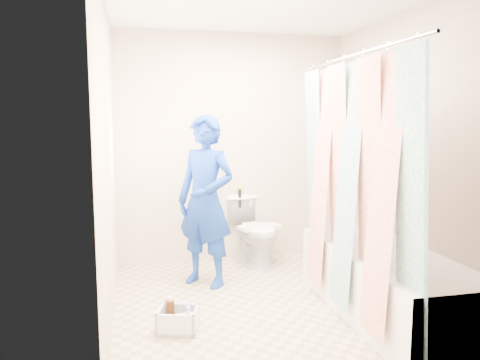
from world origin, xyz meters
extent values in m
plane|color=tan|center=(0.00, 0.00, 0.00)|extent=(2.60, 2.60, 0.00)
cube|color=white|center=(0.00, 0.00, 2.40)|extent=(2.40, 2.60, 0.02)
cube|color=tan|center=(0.00, 1.30, 1.20)|extent=(2.40, 0.02, 2.40)
cube|color=tan|center=(0.00, -1.30, 1.20)|extent=(2.40, 0.02, 2.40)
cube|color=tan|center=(-1.20, 0.00, 1.20)|extent=(0.02, 2.60, 2.40)
cube|color=tan|center=(1.20, 0.00, 1.20)|extent=(0.02, 2.60, 2.40)
cube|color=white|center=(0.85, -0.43, 0.25)|extent=(0.70, 1.75, 0.50)
cube|color=white|center=(0.85, -0.43, 0.46)|extent=(0.58, 1.63, 0.06)
cylinder|color=silver|center=(0.52, -0.43, 1.95)|extent=(0.02, 1.90, 0.02)
cube|color=white|center=(0.52, -0.43, 1.02)|extent=(0.06, 1.75, 1.80)
imported|color=white|center=(0.19, 1.08, 0.35)|extent=(0.55, 0.76, 0.70)
cube|color=white|center=(0.22, 0.97, 0.41)|extent=(0.46, 0.28, 0.03)
cylinder|color=black|center=(0.07, 1.24, 0.68)|extent=(0.03, 0.03, 0.21)
cylinder|color=yellow|center=(0.07, 1.24, 0.79)|extent=(0.06, 0.06, 0.03)
cylinder|color=silver|center=(0.20, 1.28, 0.66)|extent=(0.03, 0.03, 0.17)
imported|color=#1030A5|center=(-0.39, 0.58, 0.77)|extent=(0.67, 0.65, 1.55)
cube|color=silver|center=(-0.74, -0.35, 0.01)|extent=(0.33, 0.29, 0.03)
cube|color=silver|center=(-0.86, -0.32, 0.08)|extent=(0.08, 0.22, 0.17)
cube|color=silver|center=(-0.62, -0.39, 0.08)|extent=(0.08, 0.22, 0.17)
cube|color=silver|center=(-0.77, -0.45, 0.08)|extent=(0.27, 0.10, 0.17)
cube|color=silver|center=(-0.71, -0.26, 0.08)|extent=(0.27, 0.10, 0.17)
cylinder|color=#3C200C|center=(-0.79, -0.30, 0.12)|extent=(0.06, 0.06, 0.18)
cylinder|color=silver|center=(-0.67, -0.32, 0.11)|extent=(0.06, 0.06, 0.17)
cylinder|color=beige|center=(-0.74, -0.40, 0.09)|extent=(0.04, 0.04, 0.12)
cylinder|color=#3C200C|center=(-0.82, -0.39, 0.06)|extent=(0.06, 0.06, 0.06)
cylinder|color=gold|center=(-0.82, -0.39, 0.09)|extent=(0.06, 0.06, 0.01)
imported|color=silver|center=(-0.67, -0.41, 0.12)|extent=(0.08, 0.09, 0.18)
camera|label=1|loc=(-1.01, -3.55, 1.50)|focal=35.00mm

